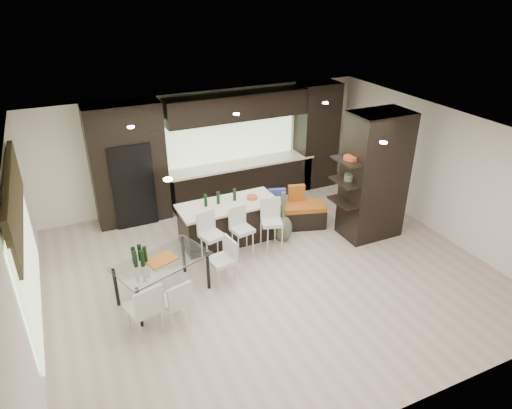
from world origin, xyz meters
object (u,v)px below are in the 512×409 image
kitchen_island (229,222)px  stool_right (271,231)px  chair_near (175,303)px  chair_end (222,263)px  stool_left (212,245)px  stool_mid (242,238)px  bench (294,216)px  dining_table (163,279)px  floor_vase (283,216)px  chair_far (144,310)px

kitchen_island → stool_right: 0.97m
chair_near → chair_end: 1.30m
stool_left → stool_mid: size_ratio=1.04×
stool_right → bench: size_ratio=0.65×
stool_mid → dining_table: 1.83m
kitchen_island → stool_mid: stool_mid is taller
stool_left → kitchen_island: bearing=34.9°
kitchen_island → bench: kitchen_island is taller
bench → dining_table: bearing=-142.5°
bench → dining_table: (-3.26, -1.25, 0.11)m
bench → floor_vase: bearing=-123.6°
dining_table → floor_vase: bearing=-3.2°
chair_near → chair_far: size_ratio=0.88×
kitchen_island → stool_mid: 0.73m
stool_mid → chair_end: stool_mid is taller
stool_right → chair_far: size_ratio=1.02×
dining_table → chair_near: size_ratio=2.03×
chair_near → chair_end: bearing=18.7°
stool_left → chair_end: bearing=-107.5°
stool_right → bench: stool_right is taller
stool_right → bench: (0.89, 0.68, -0.18)m
dining_table → kitchen_island: bearing=16.9°
stool_mid → bench: bearing=13.4°
stool_left → stool_right: size_ratio=1.00×
stool_right → floor_vase: (0.40, 0.27, 0.11)m
kitchen_island → chair_near: 2.68m
chair_end → stool_mid: bearing=-57.4°
bench → chair_near: bearing=-132.2°
stool_right → stool_mid: bearing=-163.6°
stool_mid → stool_right: 0.63m
kitchen_island → stool_left: bearing=-131.3°
chair_far → kitchen_island: bearing=27.0°
stool_right → chair_far: bearing=-137.9°
stool_left → chair_near: (-1.10, -1.30, -0.06)m
kitchen_island → chair_far: (-2.22, -2.07, 0.01)m
floor_vase → stool_left: bearing=-170.7°
floor_vase → stool_right: bearing=-145.8°
stool_mid → floor_vase: bearing=4.0°
chair_near → chair_end: size_ratio=0.98×
stool_mid → stool_left: bearing=170.2°
kitchen_island → stool_right: size_ratio=2.28×
stool_mid → dining_table: size_ratio=0.55×
chair_end → dining_table: bearing=81.3°
bench → chair_end: 2.52m
floor_vase → chair_end: bearing=-153.5°
chair_near → kitchen_island: bearing=34.2°
stool_mid → stool_right: size_ratio=0.96×
floor_vase → chair_near: (-2.77, -1.58, -0.17)m
bench → dining_table: dining_table is taller
chair_near → bench: bearing=15.9°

